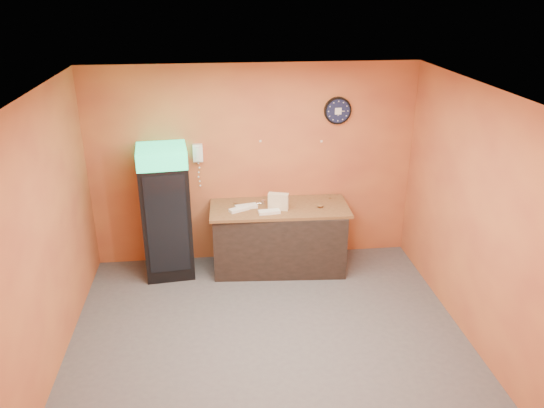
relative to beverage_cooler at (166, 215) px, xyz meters
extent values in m
plane|color=#47474C|center=(1.21, -1.61, -0.88)|extent=(4.50, 4.50, 0.00)
cube|color=#D3773B|center=(1.21, 0.39, 0.52)|extent=(4.50, 0.02, 2.80)
cube|color=#D3773B|center=(-1.04, -1.61, 0.52)|extent=(0.02, 4.00, 2.80)
cube|color=#D3773B|center=(3.46, -1.61, 0.52)|extent=(0.02, 4.00, 2.80)
cube|color=white|center=(1.21, -1.61, 1.92)|extent=(4.50, 4.00, 0.02)
cube|color=black|center=(0.00, 0.04, -0.09)|extent=(0.69, 0.69, 1.58)
cube|color=#17C572|center=(0.00, 0.04, 0.81)|extent=(0.69, 0.69, 0.23)
cube|color=black|center=(-0.03, -0.28, -0.02)|extent=(0.52, 0.07, 1.36)
cube|color=black|center=(1.53, -0.01, -0.44)|extent=(1.84, 0.92, 0.89)
cylinder|color=black|center=(2.37, 0.37, 1.26)|extent=(0.37, 0.05, 0.37)
cylinder|color=#0F1433|center=(2.37, 0.34, 1.26)|extent=(0.32, 0.01, 0.32)
cube|color=white|center=(2.37, 0.33, 1.26)|extent=(0.09, 0.00, 0.09)
cube|color=white|center=(0.46, 0.35, 0.74)|extent=(0.13, 0.08, 0.24)
cube|color=white|center=(0.46, 0.30, 0.74)|extent=(0.05, 0.04, 0.20)
cube|color=brown|center=(1.53, -0.01, 0.03)|extent=(1.91, 0.85, 0.04)
cube|color=beige|center=(1.50, -0.10, 0.08)|extent=(0.29, 0.17, 0.06)
cube|color=beige|center=(1.50, -0.10, 0.13)|extent=(0.29, 0.17, 0.06)
cube|color=beige|center=(1.50, -0.10, 0.19)|extent=(0.29, 0.17, 0.06)
cube|color=beige|center=(1.50, -0.10, 0.25)|extent=(0.29, 0.17, 0.06)
cube|color=white|center=(0.98, -0.08, 0.07)|extent=(0.29, 0.22, 0.04)
cube|color=white|center=(1.37, -0.21, 0.07)|extent=(0.29, 0.14, 0.04)
cube|color=white|center=(1.08, 0.00, 0.07)|extent=(0.31, 0.18, 0.04)
cylinder|color=silver|center=(1.32, 0.12, 0.08)|extent=(0.06, 0.06, 0.06)
camera|label=1|loc=(0.69, -6.59, 2.87)|focal=35.00mm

